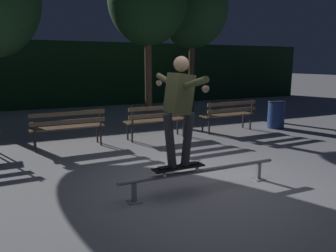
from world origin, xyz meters
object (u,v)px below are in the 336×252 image
park_bench_rightmost (229,112)px  tree_far_right (192,9)px  park_bench_left_center (68,124)px  park_bench_right_center (157,118)px  grind_rail (202,174)px  skateboarder (179,103)px  skateboard (179,168)px  trash_can (276,114)px  tree_behind_benches (148,1)px

park_bench_rightmost → tree_far_right: bearing=76.9°
park_bench_left_center → park_bench_rightmost: bearing=0.0°
park_bench_left_center → tree_far_right: 7.30m
park_bench_right_center → tree_far_right: tree_far_right is taller
grind_rail → park_bench_rightmost: (2.81, 3.34, 0.29)m
skateboarder → skateboard: bearing=-178.0°
skateboarder → park_bench_left_center: size_ratio=0.97×
park_bench_right_center → skateboard: bearing=-107.5°
grind_rail → park_bench_right_center: park_bench_right_center is taller
skateboarder → trash_can: 5.82m
skateboard → park_bench_left_center: (-1.10, 3.34, 0.14)m
tree_behind_benches → tree_far_right: size_ratio=0.95×
park_bench_left_center → tree_far_right: bearing=36.6°
skateboarder → park_bench_left_center: (-1.10, 3.34, -0.80)m
park_bench_right_center → trash_can: bearing=-2.1°
skateboarder → tree_behind_benches: size_ratio=0.31×
tree_far_right → trash_can: 5.34m
grind_rail → park_bench_right_center: bearing=78.8°
skateboarder → park_bench_right_center: size_ratio=0.97×
skateboard → tree_behind_benches: 6.79m
park_bench_right_center → tree_far_right: 5.96m
grind_rail → tree_behind_benches: (1.33, 5.66, 3.47)m
skateboard → park_bench_rightmost: bearing=46.2°
park_bench_rightmost → tree_far_right: tree_far_right is taller
park_bench_rightmost → trash_can: park_bench_rightmost is taller
skateboard → tree_far_right: bearing=60.3°
park_bench_rightmost → tree_far_right: 5.19m
tree_behind_benches → tree_far_right: 2.85m
park_bench_left_center → trash_can: size_ratio=2.02×
grind_rail → tree_far_right: (3.72, 7.21, 3.63)m
park_bench_rightmost → tree_far_right: (0.90, 3.87, 3.35)m
tree_behind_benches → trash_can: size_ratio=6.34×
grind_rail → park_bench_left_center: size_ratio=1.61×
park_bench_right_center → park_bench_rightmost: size_ratio=1.00×
skateboard → park_bench_left_center: size_ratio=0.49×
tree_far_right → park_bench_rightmost: bearing=-103.1°
skateboarder → park_bench_rightmost: size_ratio=0.97×
skateboarder → trash_can: bearing=33.9°
trash_can → tree_behind_benches: bearing=141.2°
park_bench_rightmost → trash_can: size_ratio=2.02×
trash_can → skateboarder: bearing=-146.1°
park_bench_right_center → tree_far_right: bearing=51.7°
park_bench_rightmost → park_bench_right_center: bearing=180.0°
grind_rail → skateboarder: 1.15m
park_bench_right_center → tree_behind_benches: bearing=74.0°
skateboard → skateboarder: (0.00, 0.00, 0.94)m
grind_rail → tree_behind_benches: size_ratio=0.51×
grind_rail → trash_can: size_ratio=3.26×
park_bench_left_center → park_bench_rightmost: size_ratio=1.00×
grind_rail → trash_can: trash_can is taller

